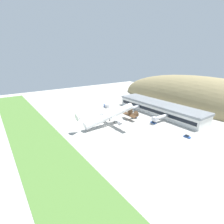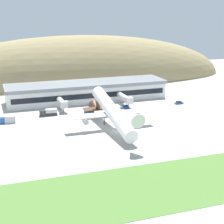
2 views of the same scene
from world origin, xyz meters
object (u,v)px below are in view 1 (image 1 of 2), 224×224
(cargo_airplane, at_px, (111,115))
(service_car_0, at_px, (153,122))
(terminal_building, at_px, (160,108))
(traffic_cone_1, at_px, (144,132))
(service_car_1, at_px, (135,116))
(service_car_2, at_px, (187,137))
(jetway_1, at_px, (159,118))
(fuel_truck, at_px, (122,109))
(box_truck, at_px, (106,106))
(jetway_0, at_px, (133,108))
(traffic_cone_0, at_px, (134,127))

(cargo_airplane, relative_size, service_car_0, 12.43)
(terminal_building, distance_m, cargo_airplane, 49.03)
(terminal_building, xyz_separation_m, traffic_cone_1, (20.66, -39.64, -4.99))
(service_car_1, height_order, service_car_2, service_car_2)
(jetway_1, bearing_deg, fuel_truck, -172.76)
(cargo_airplane, distance_m, fuel_truck, 34.14)
(cargo_airplane, xyz_separation_m, box_truck, (-38.16, 21.44, -5.60))
(jetway_1, relative_size, box_truck, 2.33)
(service_car_0, relative_size, traffic_cone_1, 7.25)
(jetway_0, xyz_separation_m, traffic_cone_1, (36.89, -23.68, -3.71))
(jetway_0, height_order, service_car_1, jetway_0)
(terminal_building, distance_m, service_car_1, 24.59)
(service_car_0, height_order, fuel_truck, fuel_truck)
(service_car_1, height_order, traffic_cone_1, service_car_1)
(cargo_airplane, distance_m, service_car_1, 26.32)
(terminal_building, xyz_separation_m, cargo_airplane, (-3.25, -48.88, 1.79))
(jetway_0, bearing_deg, traffic_cone_0, -40.18)
(service_car_0, distance_m, service_car_1, 18.40)
(service_car_2, xyz_separation_m, fuel_truck, (-64.42, 0.66, 0.93))
(jetway_0, bearing_deg, service_car_1, -35.27)
(fuel_truck, relative_size, box_truck, 1.20)
(cargo_airplane, xyz_separation_m, fuel_truck, (-20.38, 26.83, -5.52))
(terminal_building, distance_m, traffic_cone_0, 39.66)
(jetway_0, relative_size, traffic_cone_0, 21.81)
(traffic_cone_0, bearing_deg, service_car_2, 26.45)
(service_car_1, distance_m, service_car_2, 46.40)
(service_car_0, xyz_separation_m, traffic_cone_0, (-2.75, -16.46, -0.38))
(jetway_1, relative_size, traffic_cone_0, 25.97)
(jetway_1, xyz_separation_m, service_car_1, (-19.89, -6.24, -3.40))
(jetway_0, bearing_deg, traffic_cone_1, -32.70)
(service_car_0, height_order, service_car_1, service_car_0)
(terminal_building, height_order, jetway_0, terminal_building)
(jetway_0, distance_m, traffic_cone_1, 44.00)
(box_truck, xyz_separation_m, traffic_cone_1, (62.07, -12.20, -1.18))
(jetway_1, bearing_deg, service_car_1, -162.59)
(traffic_cone_0, bearing_deg, jetway_0, 139.82)
(cargo_airplane, bearing_deg, terminal_building, 86.20)
(jetway_1, xyz_separation_m, service_car_0, (-1.59, -4.37, -3.33))
(terminal_building, distance_m, jetway_1, 22.44)
(jetway_1, height_order, fuel_truck, jetway_1)
(traffic_cone_0, bearing_deg, box_truck, 168.31)
(service_car_0, distance_m, fuel_truck, 36.35)
(jetway_0, relative_size, service_car_0, 3.01)
(cargo_airplane, height_order, box_truck, cargo_airplane)
(cargo_airplane, xyz_separation_m, traffic_cone_1, (23.91, 9.25, -6.79))
(service_car_0, distance_m, service_car_2, 28.11)
(jetway_1, relative_size, service_car_2, 3.53)
(cargo_airplane, bearing_deg, service_car_2, 30.71)
(fuel_truck, height_order, box_truck, fuel_truck)
(service_car_2, xyz_separation_m, traffic_cone_1, (-20.14, -16.92, -0.33))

